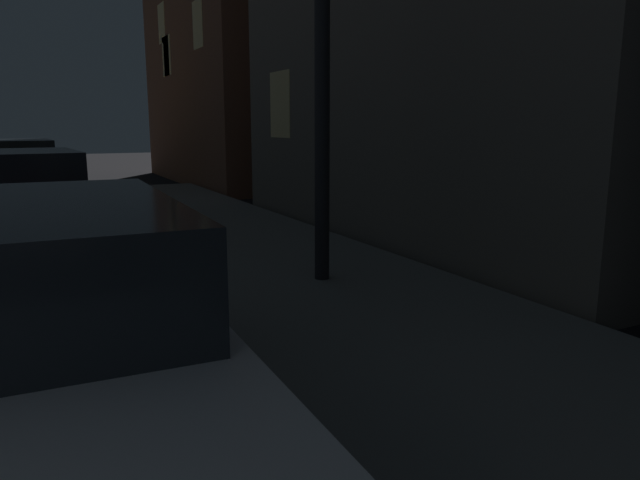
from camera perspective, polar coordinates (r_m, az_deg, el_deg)
name	(u,v)px	position (r m, az deg, el deg)	size (l,w,h in m)	color
car_white	(21,343)	(3.47, -26.79, -8.80)	(2.15, 4.50, 1.43)	silver
car_red	(18,200)	(9.85, -27.01, 3.44)	(2.32, 4.44, 1.43)	maroon
car_yellow_cab	(18,169)	(16.61, -27.05, 6.11)	(2.16, 4.67, 1.43)	gold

